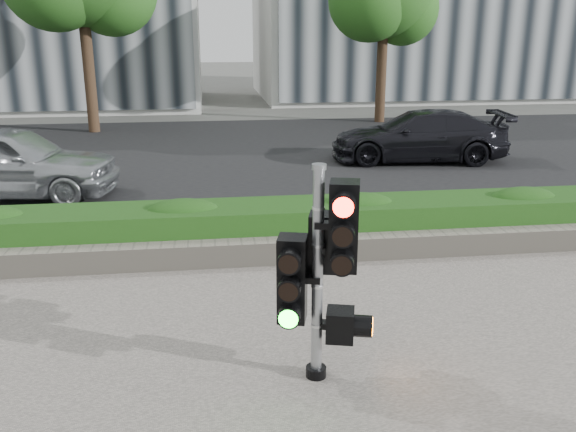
{
  "coord_description": "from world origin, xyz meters",
  "views": [
    {
      "loc": [
        -0.8,
        -6.3,
        3.25
      ],
      "look_at": [
        0.12,
        0.6,
        1.12
      ],
      "focal_mm": 38.0,
      "sensor_mm": 36.0,
      "label": 1
    }
  ],
  "objects": [
    {
      "name": "stone_wall",
      "position": [
        0.0,
        1.9,
        0.2
      ],
      "size": [
        12.0,
        0.32,
        0.34
      ],
      "primitive_type": "cube",
      "color": "gray",
      "rests_on": "sidewalk"
    },
    {
      "name": "hedge",
      "position": [
        0.0,
        2.55,
        0.37
      ],
      "size": [
        12.0,
        1.0,
        0.68
      ],
      "primitive_type": "cube",
      "color": "#377724",
      "rests_on": "sidewalk"
    },
    {
      "name": "curb",
      "position": [
        0.0,
        3.15,
        0.06
      ],
      "size": [
        60.0,
        0.25,
        0.12
      ],
      "primitive_type": "cube",
      "color": "gray",
      "rests_on": "ground"
    },
    {
      "name": "ground",
      "position": [
        0.0,
        0.0,
        0.0
      ],
      "size": [
        120.0,
        120.0,
        0.0
      ],
      "primitive_type": "plane",
      "color": "#51514C",
      "rests_on": "ground"
    },
    {
      "name": "car_silver",
      "position": [
        -4.74,
        6.23,
        0.74
      ],
      "size": [
        4.45,
        2.31,
        1.45
      ],
      "primitive_type": "imported",
      "rotation": [
        0.0,
        0.0,
        1.42
      ],
      "color": "#ACAFB3",
      "rests_on": "road"
    },
    {
      "name": "traffic_signal",
      "position": [
        0.2,
        -1.16,
        1.19
      ],
      "size": [
        0.77,
        0.62,
        2.1
      ],
      "rotation": [
        0.0,
        0.0,
        -0.26
      ],
      "color": "black",
      "rests_on": "sidewalk"
    },
    {
      "name": "car_dark",
      "position": [
        4.56,
        8.58,
        0.66
      ],
      "size": [
        4.62,
        2.33,
        1.29
      ],
      "primitive_type": "imported",
      "rotation": [
        0.0,
        0.0,
        -1.69
      ],
      "color": "black",
      "rests_on": "road"
    },
    {
      "name": "road",
      "position": [
        0.0,
        10.0,
        0.01
      ],
      "size": [
        60.0,
        13.0,
        0.02
      ],
      "primitive_type": "cube",
      "color": "black",
      "rests_on": "ground"
    }
  ]
}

